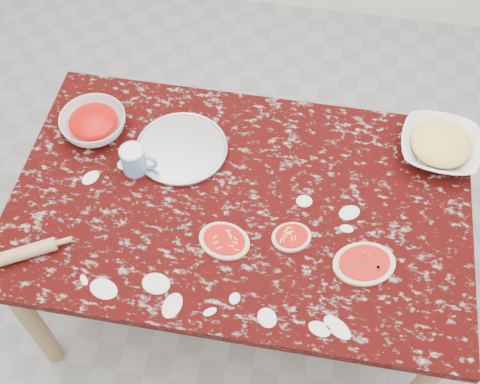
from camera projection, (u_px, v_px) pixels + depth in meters
name	position (u px, v px, depth m)	size (l,w,h in m)	color
ground	(240.00, 292.00, 2.75)	(4.00, 4.00, 0.00)	gray
worktable	(240.00, 213.00, 2.20)	(1.60, 1.00, 0.75)	black
pizza_tray	(182.00, 149.00, 2.25)	(0.33, 0.33, 0.01)	#B2B2B7
sauce_bowl	(94.00, 124.00, 2.27)	(0.24, 0.24, 0.08)	white
cheese_bowl	(440.00, 147.00, 2.22)	(0.29, 0.29, 0.07)	white
flour_mug	(135.00, 160.00, 2.16)	(0.13, 0.09, 0.11)	#6999E3
pizza_left	(224.00, 241.00, 2.03)	(0.20, 0.17, 0.02)	beige
pizza_mid	(291.00, 237.00, 2.04)	(0.17, 0.16, 0.02)	beige
pizza_right	(364.00, 264.00, 1.98)	(0.25, 0.22, 0.02)	beige
rolling_pin	(21.00, 254.00, 1.98)	(0.05, 0.05, 0.23)	tan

